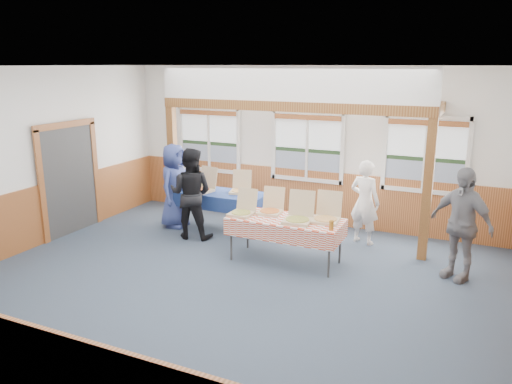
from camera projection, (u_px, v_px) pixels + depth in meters
floor at (229, 285)px, 7.52m from camera, size 8.00×8.00×0.00m
ceiling at (226, 66)px, 6.72m from camera, size 8.00×8.00×0.00m
wall_back at (308, 146)px, 10.19m from camera, size 8.00×0.00×8.00m
wall_front at (26, 271)px, 4.04m from camera, size 8.00×0.00×8.00m
wall_left at (26, 160)px, 8.74m from camera, size 0.00×8.00×8.00m
wainscot_back at (306, 196)px, 10.43m from camera, size 7.98×0.05×1.10m
wainscot_front at (42, 383)px, 4.32m from camera, size 7.98×0.05×1.10m
wainscot_left at (34, 217)px, 8.99m from camera, size 0.05×6.98×1.10m
cased_opening at (69, 180)px, 9.65m from camera, size 0.06×1.30×2.10m
window_left at (209, 136)px, 11.07m from camera, size 1.56×0.10×1.46m
window_mid at (307, 142)px, 10.14m from camera, size 1.56×0.10×1.46m
window_right at (426, 150)px, 9.20m from camera, size 1.56×0.10×1.46m
post_left at (173, 166)px, 10.25m from camera, size 0.15×0.15×2.40m
post_right at (427, 191)px, 8.22m from camera, size 0.15×0.15×2.40m
cross_beam at (287, 106)px, 8.92m from camera, size 5.15×0.18×0.18m
table_left at (222, 195)px, 9.90m from camera, size 1.89×1.08×0.76m
table_right at (286, 222)px, 8.23m from camera, size 2.02×1.28×0.76m
pizza_box_a at (202, 188)px, 9.94m from camera, size 0.53×0.60×0.47m
pizza_box_b at (240, 189)px, 9.88m from camera, size 0.49×0.55×0.41m
pizza_box_c at (242, 211)px, 8.42m from camera, size 0.39×0.47×0.41m
pizza_box_d at (270, 209)px, 8.51m from camera, size 0.41×0.49×0.41m
pizza_box_e at (298, 218)px, 8.03m from camera, size 0.47×0.56×0.47m
pizza_box_f at (326, 217)px, 8.06m from camera, size 0.45×0.54×0.45m
veggie_tray at (189, 187)px, 10.18m from camera, size 0.42×0.42×0.09m
drink_glass at (331, 225)px, 7.63m from camera, size 0.07×0.07×0.15m
woman_white at (365, 202)px, 9.10m from camera, size 0.65×0.51×1.56m
woman_black at (191, 193)px, 9.38m from camera, size 0.94×0.79×1.73m
man_blue at (174, 186)px, 10.04m from camera, size 0.60×0.87×1.70m
person_grey at (461, 224)px, 7.55m from camera, size 1.11×0.89×1.76m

